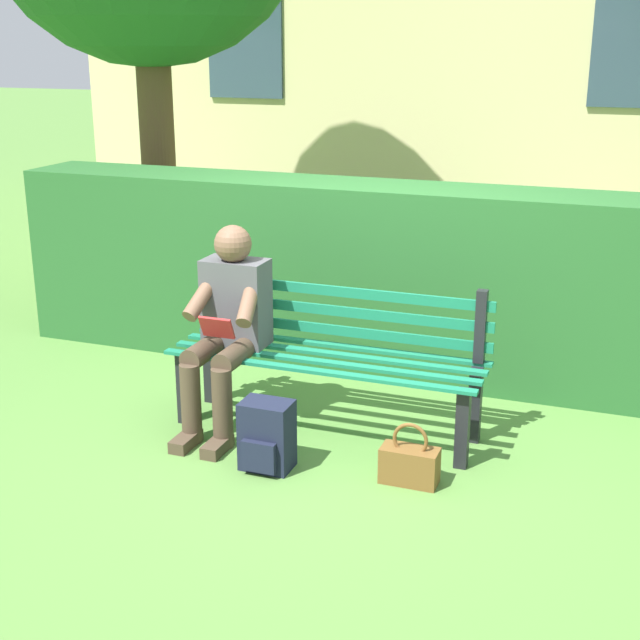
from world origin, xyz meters
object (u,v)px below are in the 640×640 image
(backpack, at_px, (267,436))
(handbag, at_px, (409,464))
(park_bench, at_px, (330,353))
(person_seated, at_px, (227,323))

(backpack, distance_m, handbag, 0.78)
(backpack, xyz_separation_m, handbag, (-0.77, -0.11, -0.08))
(park_bench, relative_size, person_seated, 1.54)
(backpack, height_order, handbag, backpack)
(handbag, bearing_deg, backpack, 7.83)
(park_bench, height_order, backpack, park_bench)
(person_seated, distance_m, backpack, 0.78)
(park_bench, bearing_deg, handbag, 140.37)
(park_bench, xyz_separation_m, backpack, (0.14, 0.63, -0.28))
(person_seated, bearing_deg, handbag, 164.16)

